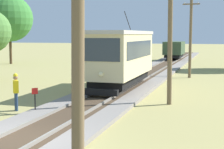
{
  "coord_description": "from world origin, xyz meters",
  "views": [
    {
      "loc": [
        6.19,
        -9.93,
        3.59
      ],
      "look_at": [
        -0.06,
        10.5,
        1.2
      ],
      "focal_mm": 57.53,
      "sensor_mm": 36.0,
      "label": 1
    }
  ],
  "objects": [
    {
      "name": "track_ballast",
      "position": [
        0.0,
        0.0,
        0.09
      ],
      "size": [
        4.2,
        120.0,
        0.18
      ],
      "primitive_type": "cube",
      "color": "gray",
      "rests_on": "ground"
    },
    {
      "name": "ground_plane",
      "position": [
        0.0,
        0.0,
        0.0
      ],
      "size": [
        260.0,
        260.0,
        0.0
      ],
      "primitive_type": "plane",
      "color": "#9E9356"
    },
    {
      "name": "utility_pole_mid",
      "position": [
        3.68,
        20.53,
        3.55
      ],
      "size": [
        1.4,
        0.58,
        6.9
      ],
      "color": "brown",
      "rests_on": "ground"
    },
    {
      "name": "red_tram",
      "position": [
        0.0,
        12.29,
        2.19
      ],
      "size": [
        2.6,
        8.54,
        4.79
      ],
      "color": "beige",
      "rests_on": "rail_right"
    },
    {
      "name": "rail_right",
      "position": [
        0.72,
        0.0,
        0.25
      ],
      "size": [
        0.07,
        120.0,
        0.14
      ],
      "primitive_type": "cube",
      "color": "gray",
      "rests_on": "track_ballast"
    },
    {
      "name": "tree_left_far",
      "position": [
        -18.5,
        28.36,
        5.51
      ],
      "size": [
        5.61,
        5.61,
        8.32
      ],
      "color": "#4C3823",
      "rests_on": "ground"
    },
    {
      "name": "rail_left",
      "position": [
        -0.72,
        0.0,
        0.25
      ],
      "size": [
        0.07,
        120.0,
        0.14
      ],
      "primitive_type": "cube",
      "color": "gray",
      "rests_on": "track_ballast"
    },
    {
      "name": "track_worker",
      "position": [
        -3.02,
        4.69,
        0.98
      ],
      "size": [
        0.42,
        0.45,
        1.78
      ],
      "rotation": [
        0.0,
        0.0,
        -2.52
      ],
      "color": "navy",
      "rests_on": "ground"
    },
    {
      "name": "utility_pole_foreground",
      "position": [
        3.68,
        -3.85,
        3.55
      ],
      "size": [
        1.4,
        0.43,
        6.9
      ],
      "color": "brown",
      "rests_on": "ground"
    },
    {
      "name": "sleeper_bed",
      "position": [
        0.0,
        0.0,
        0.18
      ],
      "size": [
        2.04,
        120.0,
        0.01
      ],
      "primitive_type": "cube",
      "color": "#423323",
      "rests_on": "track_ballast"
    },
    {
      "name": "utility_pole_near_tram",
      "position": [
        3.68,
        8.25,
        3.9
      ],
      "size": [
        1.4,
        0.47,
        7.6
      ],
      "color": "brown",
      "rests_on": "ground"
    },
    {
      "name": "trackside_signal_marker",
      "position": [
        -1.86,
        4.39,
        0.67
      ],
      "size": [
        0.21,
        0.21,
        1.18
      ],
      "color": "black",
      "rests_on": "ground"
    },
    {
      "name": "freight_car",
      "position": [
        0.0,
        39.18,
        1.56
      ],
      "size": [
        2.4,
        5.2,
        2.31
      ],
      "color": "#384C33",
      "rests_on": "rail_right"
    }
  ]
}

